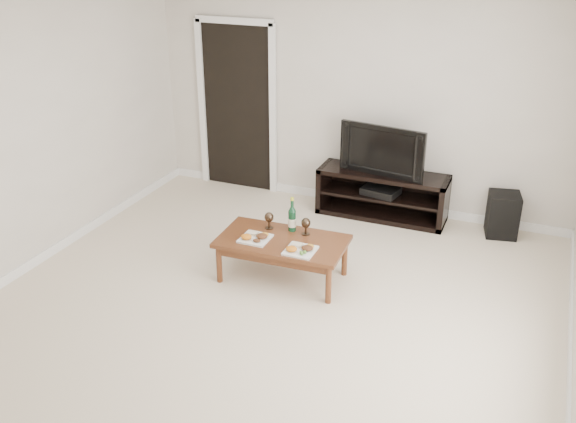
{
  "coord_description": "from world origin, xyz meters",
  "views": [
    {
      "loc": [
        2.01,
        -4.22,
        3.18
      ],
      "look_at": [
        -0.06,
        0.79,
        0.7
      ],
      "focal_mm": 40.0,
      "sensor_mm": 36.0,
      "label": 1
    }
  ],
  "objects_px": {
    "television": "(385,149)",
    "subwoofer": "(503,215)",
    "media_console": "(382,195)",
    "coffee_table": "(282,259)"
  },
  "relations": [
    {
      "from": "media_console",
      "to": "subwoofer",
      "type": "height_order",
      "value": "media_console"
    },
    {
      "from": "television",
      "to": "coffee_table",
      "type": "relative_size",
      "value": 0.82
    },
    {
      "from": "subwoofer",
      "to": "coffee_table",
      "type": "height_order",
      "value": "subwoofer"
    },
    {
      "from": "media_console",
      "to": "television",
      "type": "relative_size",
      "value": 1.49
    },
    {
      "from": "media_console",
      "to": "subwoofer",
      "type": "xyz_separation_m",
      "value": [
        1.34,
        0.04,
        -0.03
      ]
    },
    {
      "from": "television",
      "to": "subwoofer",
      "type": "xyz_separation_m",
      "value": [
        1.34,
        0.04,
        -0.59
      ]
    },
    {
      "from": "subwoofer",
      "to": "media_console",
      "type": "bearing_deg",
      "value": 170.2
    },
    {
      "from": "media_console",
      "to": "television",
      "type": "height_order",
      "value": "television"
    },
    {
      "from": "media_console",
      "to": "television",
      "type": "bearing_deg",
      "value": 0.0
    },
    {
      "from": "coffee_table",
      "to": "media_console",
      "type": "bearing_deg",
      "value": 73.65
    }
  ]
}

